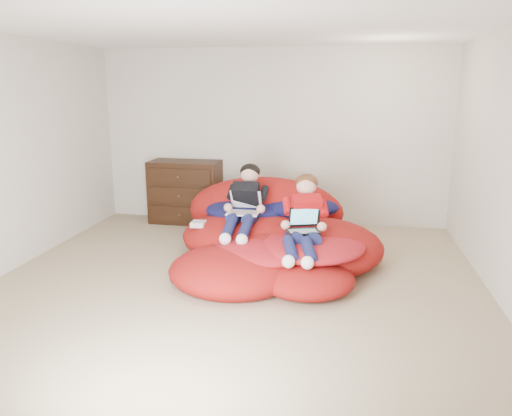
{
  "coord_description": "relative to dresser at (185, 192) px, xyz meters",
  "views": [
    {
      "loc": [
        1.04,
        -4.65,
        1.96
      ],
      "look_at": [
        0.13,
        0.44,
        0.7
      ],
      "focal_mm": 35.0,
      "sensor_mm": 36.0,
      "label": 1
    }
  ],
  "objects": [
    {
      "name": "room_shell",
      "position": [
        1.24,
        -2.23,
        -0.23
      ],
      "size": [
        5.1,
        5.1,
        2.77
      ],
      "color": "tan",
      "rests_on": "ground"
    },
    {
      "name": "laptop_black",
      "position": [
        1.89,
        -1.9,
        0.11
      ],
      "size": [
        0.38,
        0.39,
        0.24
      ],
      "color": "black",
      "rests_on": "younger_boy"
    },
    {
      "name": "beanbag_pile",
      "position": [
        1.5,
        -1.42,
        -0.19
      ],
      "size": [
        2.46,
        2.54,
        0.93
      ],
      "color": "#A21412",
      "rests_on": "ground"
    },
    {
      "name": "power_adapter",
      "position": [
        0.65,
        -1.55,
        -0.03
      ],
      "size": [
        0.16,
        0.16,
        0.06
      ],
      "primitive_type": "cube",
      "rotation": [
        0.0,
        0.0,
        0.0
      ],
      "color": "silver",
      "rests_on": "beanbag_pile"
    },
    {
      "name": "older_boy",
      "position": [
        1.18,
        -1.41,
        0.23
      ],
      "size": [
        0.33,
        1.11,
        0.72
      ],
      "color": "black",
      "rests_on": "beanbag_pile"
    },
    {
      "name": "dresser",
      "position": [
        0.0,
        0.0,
        0.0
      ],
      "size": [
        1.02,
        0.58,
        0.91
      ],
      "color": "black",
      "rests_on": "ground"
    },
    {
      "name": "younger_boy",
      "position": [
        1.89,
        -1.85,
        0.19
      ],
      "size": [
        0.42,
        1.04,
        0.76
      ],
      "color": "#B81013",
      "rests_on": "beanbag_pile"
    },
    {
      "name": "cream_pillow",
      "position": [
        0.95,
        -0.68,
        0.17
      ],
      "size": [
        0.44,
        0.28,
        0.28
      ],
      "primitive_type": "ellipsoid",
      "color": "beige",
      "rests_on": "beanbag_pile"
    },
    {
      "name": "laptop_white",
      "position": [
        1.18,
        -1.47,
        0.17
      ],
      "size": [
        0.36,
        0.38,
        0.24
      ],
      "color": "silver",
      "rests_on": "older_boy"
    }
  ]
}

